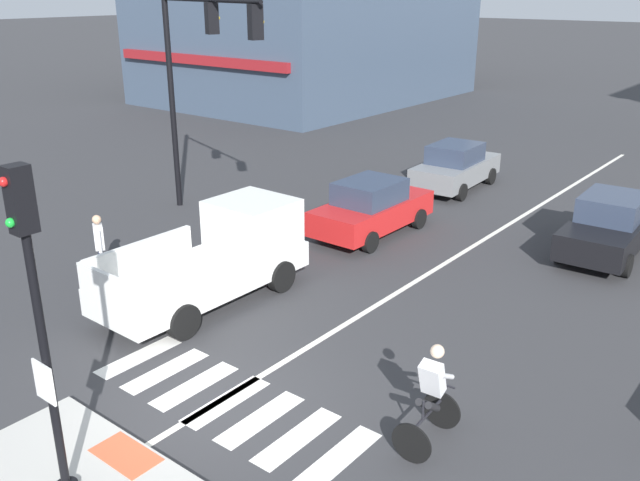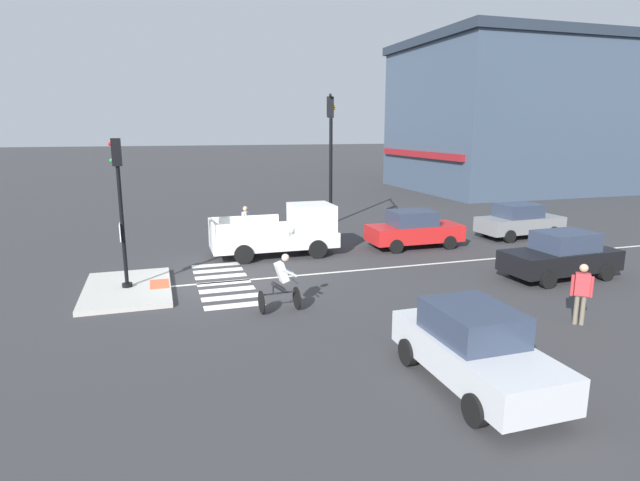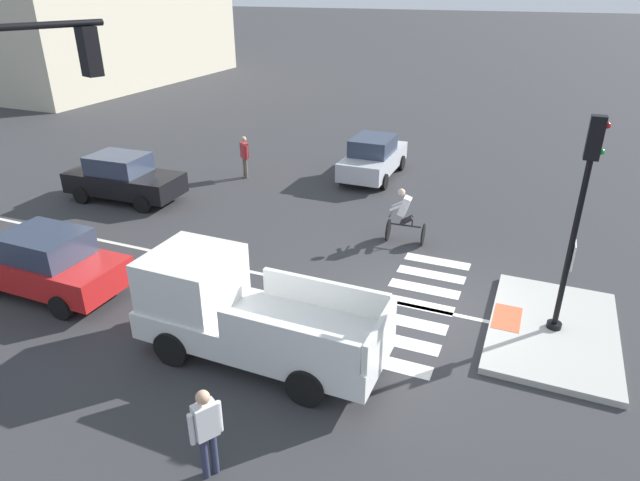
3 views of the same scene
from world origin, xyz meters
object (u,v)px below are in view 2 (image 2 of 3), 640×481
Objects in this scene: signal_pole at (120,199)px; car_grey_westbound_distant at (519,221)px; traffic_light_mast at (331,137)px; pickup_truck_white_westbound_near at (285,232)px; car_black_eastbound_far at (561,255)px; car_red_westbound_far at (414,229)px; pedestrian_waiting_far_side at (582,289)px; pedestrian_at_curb_left at (246,221)px; cyclist at (281,282)px; car_silver_cross_right at (474,348)px.

car_grey_westbound_distant is (-3.30, 17.59, -2.17)m from signal_pole.
traffic_light_mast reaches higher than pickup_truck_white_westbound_near.
pickup_truck_white_westbound_near is (-6.19, -8.35, 0.17)m from car_black_eastbound_far.
car_grey_westbound_distant is 1.02× the size of car_red_westbound_far.
pedestrian_waiting_far_side reaches higher than car_black_eastbound_far.
signal_pole reaches higher than car_grey_westbound_distant.
car_red_westbound_far is at bearing 64.26° from pedestrian_at_curb_left.
pedestrian_at_curb_left is (1.41, -4.58, -3.75)m from traffic_light_mast.
cyclist is at bearing -3.57° from pedestrian_at_curb_left.
signal_pole is at bearing -141.37° from car_silver_cross_right.
traffic_light_mast reaches higher than pedestrian_at_curb_left.
pedestrian_waiting_far_side is at bearing 113.80° from car_silver_cross_right.
car_grey_westbound_distant is at bearing 138.75° from car_silver_cross_right.
car_red_westbound_far is at bearing 86.87° from pickup_truck_white_westbound_near.
car_silver_cross_right is 2.45× the size of cyclist.
car_silver_cross_right is at bearing 38.63° from signal_pole.
car_black_eastbound_far is at bearing 24.13° from car_red_westbound_far.
car_grey_westbound_distant is 11.54m from pickup_truck_white_westbound_near.
pedestrian_waiting_far_side is (3.77, -2.75, 0.17)m from car_black_eastbound_far.
car_silver_cross_right is (12.07, -10.59, 0.00)m from car_grey_westbound_distant.
car_red_westbound_far is 9.65m from pedestrian_waiting_far_side.
car_grey_westbound_distant is at bearing 77.01° from pedestrian_at_curb_left.
car_red_westbound_far is 2.46× the size of pedestrian_at_curb_left.
car_red_westbound_far is at bearing 25.76° from traffic_light_mast.
signal_pole reaches higher than cyclist.
cyclist is (3.31, 4.32, -2.11)m from signal_pole.
cyclist is at bearing -87.97° from car_black_eastbound_far.
traffic_light_mast reaches higher than signal_pole.
traffic_light_mast reaches higher than car_red_westbound_far.
signal_pole is 13.60m from pedestrian_waiting_far_side.
car_red_westbound_far is at bearing -86.25° from car_grey_westbound_distant.
pedestrian_waiting_far_side is at bearing -0.72° from car_red_westbound_far.
car_silver_cross_right is 6.08m from cyclist.
car_black_eastbound_far is 13.21m from pedestrian_at_curb_left.
pickup_truck_white_westbound_near is at bearing -175.45° from car_silver_cross_right.
signal_pole is 18.03m from car_grey_westbound_distant.
signal_pole is 8.18m from pedestrian_at_curb_left.
pickup_truck_white_westbound_near is at bearing -126.54° from car_black_eastbound_far.
traffic_light_mast is 6.54m from car_red_westbound_far.
cyclist is (6.23, -7.46, 0.06)m from car_red_westbound_far.
car_red_westbound_far is 12.62m from car_silver_cross_right.
cyclist is at bearing -14.84° from pickup_truck_white_westbound_near.
car_red_westbound_far is 7.62m from pedestrian_at_curb_left.
pedestrian_waiting_far_side is (12.95, 6.74, 0.00)m from pedestrian_at_curb_left.
pedestrian_at_curb_left is at bearing 176.43° from cyclist.
pickup_truck_white_westbound_near is 3.20m from pedestrian_at_curb_left.
pedestrian_waiting_far_side reaches higher than car_grey_westbound_distant.
signal_pole is 1.14× the size of car_red_westbound_far.
pedestrian_waiting_far_side is at bearing -36.17° from car_black_eastbound_far.
cyclist is at bearing 52.49° from signal_pole.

